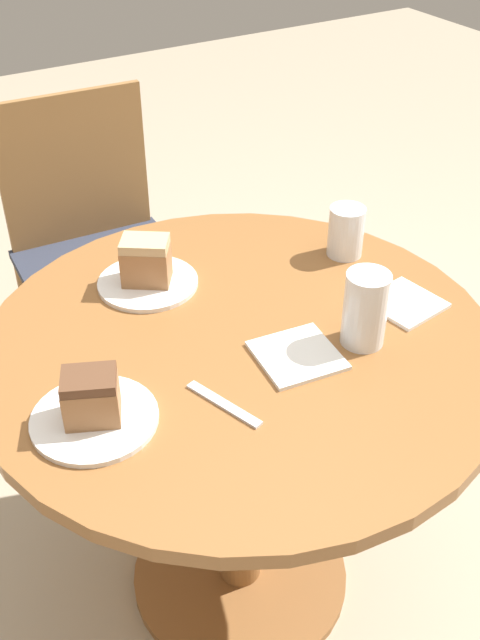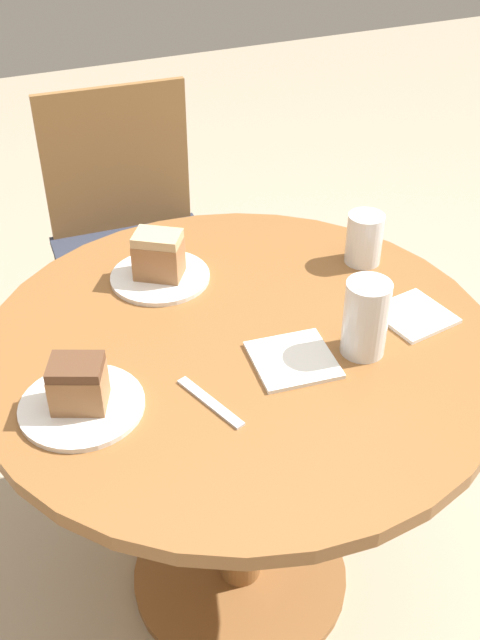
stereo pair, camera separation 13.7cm
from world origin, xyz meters
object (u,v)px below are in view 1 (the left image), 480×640
plate_far (95,419)px  cake_slice_near (146,261)px  glass_lemonade (365,313)px  glass_water (346,234)px  plate_near (148,283)px  cake_slice_far (91,397)px  chair (96,246)px

plate_far → cake_slice_near: (0.24, 0.32, 0.05)m
glass_lemonade → glass_water: 0.31m
plate_near → plate_far: bearing=-127.3°
plate_near → glass_water: glass_water is taller
plate_near → glass_water: size_ratio=1.86×
plate_near → cake_slice_near: (0.00, 0.00, 0.05)m
cake_slice_far → glass_water: 0.70m
plate_far → glass_lemonade: (0.51, -0.05, 0.06)m
chair → plate_near: size_ratio=4.28×
plate_near → cake_slice_near: bearing=90.0°
cake_slice_near → glass_water: glass_water is taller
chair → cake_slice_near: 0.74m
plate_far → glass_water: bearing=17.8°
plate_far → glass_lemonade: 0.51m
glass_lemonade → glass_water: size_ratio=1.31×
plate_near → plate_far: 0.40m
chair → plate_far: size_ratio=4.23×
glass_water → cake_slice_far: bearing=-162.2°
plate_near → plate_far: same height
plate_near → glass_lemonade: bearing=-55.0°
plate_near → glass_water: bearing=-14.2°
chair → glass_water: (0.31, -0.76, 0.32)m
glass_water → cake_slice_near: bearing=165.8°
cake_slice_far → cake_slice_near: bearing=52.7°
plate_near → glass_water: (0.42, -0.11, 0.04)m
glass_lemonade → chair: bearing=98.2°
plate_far → chair: bearing=69.8°
cake_slice_near → plate_far: bearing=-127.3°
chair → cake_slice_near: (-0.11, -0.65, 0.33)m
glass_lemonade → plate_far: bearing=174.1°
cake_slice_near → glass_water: size_ratio=1.05×
cake_slice_near → glass_lemonade: glass_lemonade is taller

